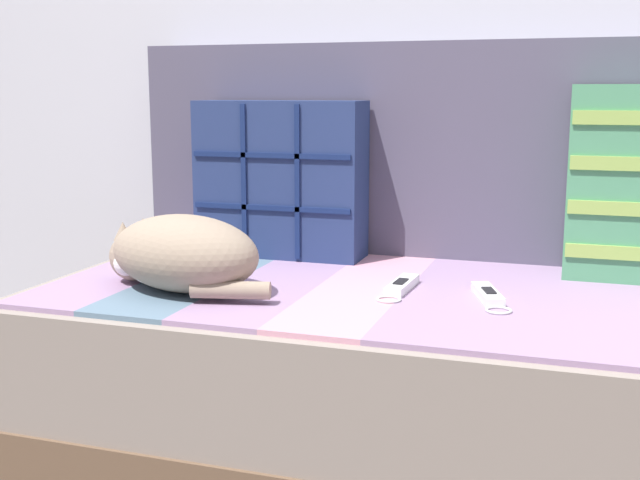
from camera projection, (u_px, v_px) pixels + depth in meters
The scene contains 6 objects.
couch at pixel (495, 396), 1.66m from camera, with size 1.95×0.86×0.44m.
sofa_backrest at pixel (520, 152), 1.91m from camera, with size 1.91×0.14×0.52m.
throw_pillow_quilted at pixel (281, 179), 1.95m from camera, with size 0.41×0.14×0.38m.
sleeping_cat at pixel (179, 254), 1.62m from camera, with size 0.40×0.30×0.16m.
game_remote_near at pixel (401, 286), 1.63m from camera, with size 0.05×0.20×0.02m.
game_remote_far at pixel (488, 295), 1.56m from camera, with size 0.10×0.19×0.02m.
Camera 1 is at (0.15, -1.49, 0.84)m, focal length 45.00 mm.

